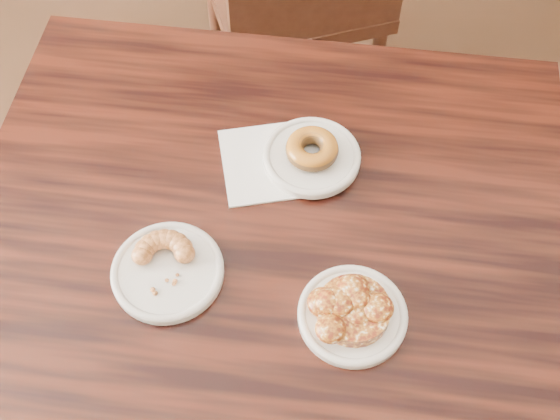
{
  "coord_description": "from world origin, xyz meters",
  "views": [
    {
      "loc": [
        -0.07,
        -0.63,
        1.67
      ],
      "look_at": [
        -0.04,
        -0.07,
        0.8
      ],
      "focal_mm": 45.0,
      "sensor_mm": 36.0,
      "label": 1
    }
  ],
  "objects_px": {
    "glazed_donut": "(312,149)",
    "apple_fritter": "(354,308)",
    "cruller_fragment": "(166,265)",
    "cafe_table": "(266,353)"
  },
  "relations": [
    {
      "from": "glazed_donut",
      "to": "apple_fritter",
      "type": "relative_size",
      "value": 0.59
    },
    {
      "from": "glazed_donut",
      "to": "apple_fritter",
      "type": "bearing_deg",
      "value": -82.14
    },
    {
      "from": "apple_fritter",
      "to": "cafe_table",
      "type": "bearing_deg",
      "value": 142.41
    },
    {
      "from": "apple_fritter",
      "to": "cruller_fragment",
      "type": "relative_size",
      "value": 1.39
    },
    {
      "from": "cafe_table",
      "to": "glazed_donut",
      "type": "relative_size",
      "value": 11.07
    },
    {
      "from": "apple_fritter",
      "to": "cruller_fragment",
      "type": "bearing_deg",
      "value": 162.87
    },
    {
      "from": "glazed_donut",
      "to": "apple_fritter",
      "type": "xyz_separation_m",
      "value": [
        0.04,
        -0.28,
        -0.0
      ]
    },
    {
      "from": "cruller_fragment",
      "to": "glazed_donut",
      "type": "bearing_deg",
      "value": 41.31
    },
    {
      "from": "apple_fritter",
      "to": "cruller_fragment",
      "type": "height_order",
      "value": "apple_fritter"
    },
    {
      "from": "cafe_table",
      "to": "cruller_fragment",
      "type": "relative_size",
      "value": 9.08
    }
  ]
}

